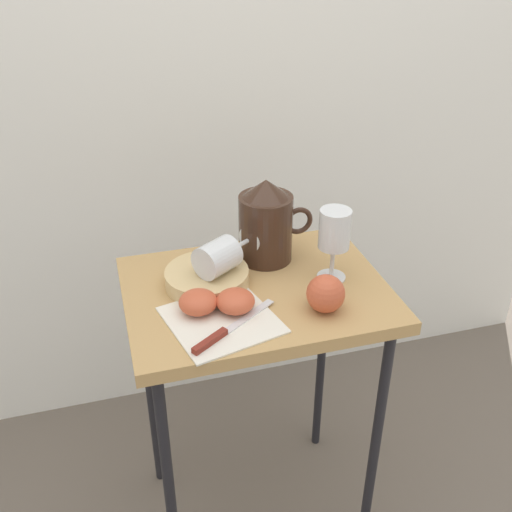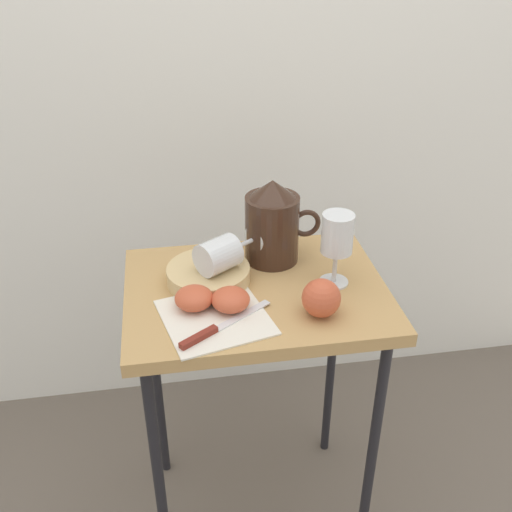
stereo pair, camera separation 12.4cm
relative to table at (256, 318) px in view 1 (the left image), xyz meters
name	(u,v)px [view 1 (the left image)]	position (x,y,z in m)	size (l,w,h in m)	color
ground_plane	(256,505)	(0.00, 0.00, -0.65)	(6.00, 6.00, 0.00)	#665B51
curtain_drape	(202,129)	(0.00, 0.55, 0.26)	(2.40, 0.03, 1.82)	white
table	(256,318)	(0.00, 0.00, 0.00)	(0.57, 0.42, 0.73)	tan
linen_napkin	(221,320)	(-0.10, -0.10, 0.08)	(0.20, 0.20, 0.00)	silver
basket_tray	(207,278)	(-0.10, 0.04, 0.10)	(0.18, 0.18, 0.04)	tan
pitcher	(266,227)	(0.06, 0.12, 0.16)	(0.18, 0.12, 0.20)	#382319
wine_glass_upright	(334,233)	(0.17, -0.01, 0.19)	(0.07, 0.07, 0.17)	silver
wine_glass_tipped_near	(219,257)	(-0.07, 0.03, 0.15)	(0.16, 0.14, 0.07)	silver
apple_half_left	(198,302)	(-0.14, -0.06, 0.11)	(0.08, 0.08, 0.04)	#C15133
apple_half_right	(235,301)	(-0.06, -0.07, 0.11)	(0.08, 0.08, 0.04)	#C15133
apple_whole	(326,294)	(0.11, -0.12, 0.12)	(0.08, 0.08, 0.08)	#C15133
knife	(223,333)	(-0.11, -0.15, 0.09)	(0.19, 0.14, 0.01)	silver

